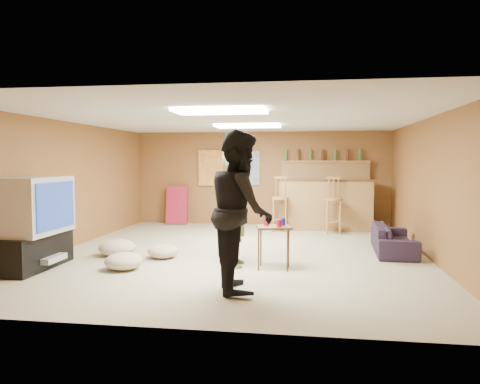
# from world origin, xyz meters

# --- Properties ---
(ground) EXTENTS (7.00, 7.00, 0.00)m
(ground) POSITION_xyz_m (0.00, 0.00, 0.00)
(ground) COLOR tan
(ground) RESTS_ON ground
(ceiling) EXTENTS (6.00, 7.00, 0.02)m
(ceiling) POSITION_xyz_m (0.00, 0.00, 2.20)
(ceiling) COLOR silver
(ceiling) RESTS_ON ground
(wall_back) EXTENTS (6.00, 0.02, 2.20)m
(wall_back) POSITION_xyz_m (0.00, 3.50, 1.10)
(wall_back) COLOR brown
(wall_back) RESTS_ON ground
(wall_front) EXTENTS (6.00, 0.02, 2.20)m
(wall_front) POSITION_xyz_m (0.00, -3.50, 1.10)
(wall_front) COLOR brown
(wall_front) RESTS_ON ground
(wall_left) EXTENTS (0.02, 7.00, 2.20)m
(wall_left) POSITION_xyz_m (-3.00, 0.00, 1.10)
(wall_left) COLOR brown
(wall_left) RESTS_ON ground
(wall_right) EXTENTS (0.02, 7.00, 2.20)m
(wall_right) POSITION_xyz_m (3.00, 0.00, 1.10)
(wall_right) COLOR brown
(wall_right) RESTS_ON ground
(tv_stand) EXTENTS (0.55, 1.30, 0.50)m
(tv_stand) POSITION_xyz_m (-2.72, -1.50, 0.25)
(tv_stand) COLOR black
(tv_stand) RESTS_ON ground
(dvd_box) EXTENTS (0.35, 0.50, 0.08)m
(dvd_box) POSITION_xyz_m (-2.50, -1.50, 0.15)
(dvd_box) COLOR #B2B2B7
(dvd_box) RESTS_ON tv_stand
(tv_body) EXTENTS (0.60, 1.10, 0.80)m
(tv_body) POSITION_xyz_m (-2.65, -1.50, 0.90)
(tv_body) COLOR #B2B2B7
(tv_body) RESTS_ON tv_stand
(tv_screen) EXTENTS (0.02, 0.95, 0.65)m
(tv_screen) POSITION_xyz_m (-2.34, -1.50, 0.90)
(tv_screen) COLOR navy
(tv_screen) RESTS_ON tv_body
(bar_counter) EXTENTS (2.00, 0.60, 1.10)m
(bar_counter) POSITION_xyz_m (1.50, 2.95, 0.55)
(bar_counter) COLOR olive
(bar_counter) RESTS_ON ground
(bar_lip) EXTENTS (2.10, 0.12, 0.05)m
(bar_lip) POSITION_xyz_m (1.50, 2.70, 1.10)
(bar_lip) COLOR #452B16
(bar_lip) RESTS_ON bar_counter
(bar_shelf) EXTENTS (2.00, 0.18, 0.05)m
(bar_shelf) POSITION_xyz_m (1.50, 3.40, 1.50)
(bar_shelf) COLOR olive
(bar_shelf) RESTS_ON bar_backing
(bar_backing) EXTENTS (2.00, 0.14, 0.60)m
(bar_backing) POSITION_xyz_m (1.50, 3.42, 1.20)
(bar_backing) COLOR olive
(bar_backing) RESTS_ON bar_counter
(poster_left) EXTENTS (0.60, 0.03, 0.85)m
(poster_left) POSITION_xyz_m (-1.20, 3.46, 1.35)
(poster_left) COLOR #BF3F26
(poster_left) RESTS_ON wall_back
(poster_right) EXTENTS (0.55, 0.03, 0.80)m
(poster_right) POSITION_xyz_m (-0.30, 3.46, 1.35)
(poster_right) COLOR #334C99
(poster_right) RESTS_ON wall_back
(folding_chair_stack) EXTENTS (0.50, 0.26, 0.91)m
(folding_chair_stack) POSITION_xyz_m (-2.00, 3.30, 0.45)
(folding_chair_stack) COLOR #AD203B
(folding_chair_stack) RESTS_ON ground
(ceiling_panel_front) EXTENTS (1.20, 0.60, 0.04)m
(ceiling_panel_front) POSITION_xyz_m (0.00, -1.50, 2.17)
(ceiling_panel_front) COLOR white
(ceiling_panel_front) RESTS_ON ceiling
(ceiling_panel_back) EXTENTS (1.20, 0.60, 0.04)m
(ceiling_panel_back) POSITION_xyz_m (0.00, 1.20, 2.17)
(ceiling_panel_back) COLOR white
(ceiling_panel_back) RESTS_ON ceiling
(person_olive) EXTENTS (0.47, 0.65, 1.69)m
(person_olive) POSITION_xyz_m (0.10, -0.90, 0.84)
(person_olive) COLOR #546037
(person_olive) RESTS_ON ground
(person_black) EXTENTS (0.92, 1.06, 1.88)m
(person_black) POSITION_xyz_m (0.36, -2.12, 0.94)
(person_black) COLOR black
(person_black) RESTS_ON ground
(sofa) EXTENTS (0.69, 1.60, 0.46)m
(sofa) POSITION_xyz_m (2.54, 0.43, 0.23)
(sofa) COLOR black
(sofa) RESTS_ON ground
(tray_table) EXTENTS (0.54, 0.47, 0.61)m
(tray_table) POSITION_xyz_m (0.66, -1.01, 0.30)
(tray_table) COLOR #452B16
(tray_table) RESTS_ON ground
(cup_red_near) EXTENTS (0.08, 0.08, 0.10)m
(cup_red_near) POSITION_xyz_m (0.56, -0.97, 0.66)
(cup_red_near) COLOR #AD0B21
(cup_red_near) RESTS_ON tray_table
(cup_red_far) EXTENTS (0.08, 0.08, 0.10)m
(cup_red_far) POSITION_xyz_m (0.74, -1.08, 0.66)
(cup_red_far) COLOR #AD0B21
(cup_red_far) RESTS_ON tray_table
(cup_blue) EXTENTS (0.10, 0.10, 0.10)m
(cup_blue) POSITION_xyz_m (0.78, -0.90, 0.66)
(cup_blue) COLOR navy
(cup_blue) RESTS_ON tray_table
(bar_stool_left) EXTENTS (0.50, 0.50, 1.25)m
(bar_stool_left) POSITION_xyz_m (0.53, 2.49, 0.63)
(bar_stool_left) COLOR olive
(bar_stool_left) RESTS_ON ground
(bar_stool_right) EXTENTS (0.39, 0.39, 1.06)m
(bar_stool_right) POSITION_xyz_m (1.65, 2.37, 0.53)
(bar_stool_right) COLOR olive
(bar_stool_right) RESTS_ON ground
(cushion_near_tv) EXTENTS (0.62, 0.62, 0.26)m
(cushion_near_tv) POSITION_xyz_m (-1.89, -0.48, 0.13)
(cushion_near_tv) COLOR tan
(cushion_near_tv) RESTS_ON ground
(cushion_mid) EXTENTS (0.51, 0.51, 0.22)m
(cushion_mid) POSITION_xyz_m (-1.11, -0.54, 0.11)
(cushion_mid) COLOR tan
(cushion_mid) RESTS_ON ground
(cushion_far) EXTENTS (0.65, 0.65, 0.24)m
(cushion_far) POSITION_xyz_m (-1.41, -1.37, 0.12)
(cushion_far) COLOR tan
(cushion_far) RESTS_ON ground
(bottle_row) EXTENTS (1.76, 0.08, 0.26)m
(bottle_row) POSITION_xyz_m (1.44, 3.38, 1.65)
(bottle_row) COLOR #3F7233
(bottle_row) RESTS_ON bar_shelf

